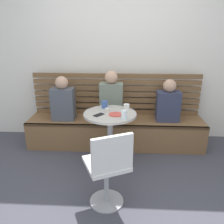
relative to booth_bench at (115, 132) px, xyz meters
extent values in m
plane|color=#42424C|center=(0.00, -1.20, -0.22)|extent=(8.00, 8.00, 0.00)
cube|color=white|center=(0.00, 0.44, 1.23)|extent=(5.20, 0.10, 2.90)
cube|color=brown|center=(0.00, 0.00, 0.00)|extent=(2.70, 0.52, 0.44)
cube|color=brown|center=(0.00, -0.24, 0.20)|extent=(2.70, 0.04, 0.04)
cube|color=brown|center=(0.00, 0.24, 0.26)|extent=(2.65, 0.04, 0.07)
cube|color=brown|center=(0.00, 0.24, 0.36)|extent=(2.65, 0.04, 0.07)
cube|color=brown|center=(0.00, 0.24, 0.46)|extent=(2.65, 0.04, 0.07)
cube|color=brown|center=(0.00, 0.24, 0.56)|extent=(2.65, 0.04, 0.07)
cube|color=brown|center=(0.00, 0.24, 0.66)|extent=(2.65, 0.04, 0.07)
cube|color=brown|center=(0.00, 0.24, 0.75)|extent=(2.65, 0.04, 0.07)
cube|color=brown|center=(0.00, 0.24, 0.85)|extent=(2.65, 0.04, 0.07)
cylinder|color=#ADADB2|center=(-0.05, -0.55, -0.21)|extent=(0.44, 0.44, 0.02)
cylinder|color=#ADADB2|center=(-0.05, -0.55, 0.15)|extent=(0.07, 0.07, 0.69)
cylinder|color=#B7B2A8|center=(-0.05, -0.55, 0.50)|extent=(0.68, 0.68, 0.03)
cylinder|color=#ADADB2|center=(-0.04, -1.30, -0.21)|extent=(0.36, 0.36, 0.02)
cylinder|color=#ADADB2|center=(-0.04, -1.30, 0.00)|extent=(0.05, 0.05, 0.45)
cube|color=white|center=(-0.04, -1.30, 0.25)|extent=(0.53, 0.53, 0.04)
cube|color=white|center=(0.03, -1.46, 0.45)|extent=(0.38, 0.20, 0.36)
cube|color=slate|center=(-0.06, 0.00, 0.50)|extent=(0.34, 0.22, 0.57)
sphere|color=tan|center=(-0.06, 0.00, 0.87)|extent=(0.19, 0.19, 0.19)
cube|color=#4C515B|center=(-0.79, -0.03, 0.46)|extent=(0.34, 0.22, 0.49)
sphere|color=tan|center=(-0.79, -0.03, 0.79)|extent=(0.19, 0.19, 0.19)
cube|color=#333851|center=(0.79, 0.00, 0.45)|extent=(0.34, 0.22, 0.45)
sphere|color=tan|center=(0.79, 0.00, 0.76)|extent=(0.19, 0.19, 0.19)
cylinder|color=silver|center=(-0.09, -0.52, 0.55)|extent=(0.06, 0.06, 0.05)
cylinder|color=#3D5B9E|center=(-0.14, -0.34, 0.57)|extent=(0.08, 0.08, 0.09)
cylinder|color=white|center=(0.16, -0.38, 0.55)|extent=(0.08, 0.08, 0.07)
cylinder|color=white|center=(0.13, -0.76, 0.57)|extent=(0.07, 0.07, 0.11)
cylinder|color=#DB4C42|center=(0.02, -0.61, 0.52)|extent=(0.17, 0.17, 0.01)
cube|color=black|center=(-0.19, -0.63, 0.52)|extent=(0.14, 0.15, 0.01)
camera|label=1|loc=(0.12, -3.25, 1.49)|focal=36.10mm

